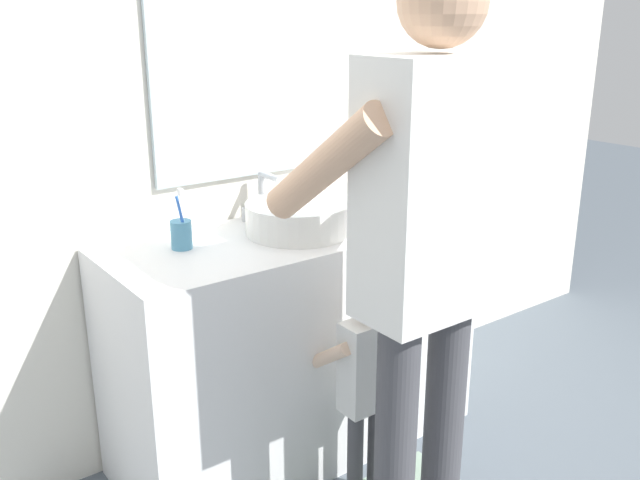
{
  "coord_description": "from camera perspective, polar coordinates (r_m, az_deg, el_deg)",
  "views": [
    {
      "loc": [
        -1.34,
        -1.65,
        1.62
      ],
      "look_at": [
        0.0,
        0.15,
        0.88
      ],
      "focal_mm": 39.19,
      "sensor_mm": 36.0,
      "label": 1
    }
  ],
  "objects": [
    {
      "name": "faucet",
      "position": [
        2.63,
        -4.61,
        3.47
      ],
      "size": [
        0.18,
        0.14,
        0.18
      ],
      "color": "#B7BABF",
      "rests_on": "vanity_cabinet"
    },
    {
      "name": "child_toddler",
      "position": [
        2.35,
        3.74,
        -11.11
      ],
      "size": [
        0.24,
        0.24,
        0.79
      ],
      "color": "#47474C",
      "rests_on": "ground"
    },
    {
      "name": "toothbrush_cup",
      "position": [
        2.33,
        -11.26,
        0.51
      ],
      "size": [
        0.07,
        0.07,
        0.21
      ],
      "color": "#4C8EB2",
      "rests_on": "vanity_cabinet"
    },
    {
      "name": "back_wall",
      "position": [
        2.65,
        -6.2,
        12.28
      ],
      "size": [
        4.4,
        0.1,
        2.7
      ],
      "color": "silver",
      "rests_on": "ground"
    },
    {
      "name": "vanity_cabinet",
      "position": [
        2.65,
        -1.96,
        -8.32
      ],
      "size": [
        1.37,
        0.54,
        0.87
      ],
      "primitive_type": "cube",
      "color": "white",
      "rests_on": "ground"
    },
    {
      "name": "sink_basin",
      "position": [
        2.45,
        -1.81,
        1.87
      ],
      "size": [
        0.37,
        0.37,
        0.11
      ],
      "color": "silver",
      "rests_on": "vanity_cabinet"
    },
    {
      "name": "adult_parent",
      "position": [
        1.94,
        8.69,
        1.06
      ],
      "size": [
        0.54,
        0.57,
        1.76
      ],
      "color": "#47474C",
      "rests_on": "ground"
    },
    {
      "name": "soap_bottle",
      "position": [
        2.67,
        3.94,
        3.41
      ],
      "size": [
        0.06,
        0.06,
        0.17
      ],
      "color": "#B27FC6",
      "rests_on": "vanity_cabinet"
    }
  ]
}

